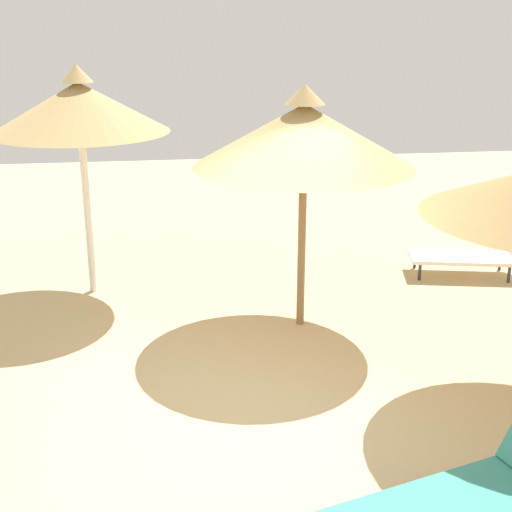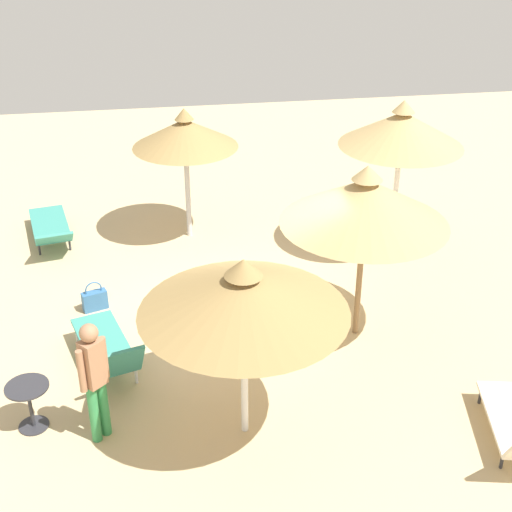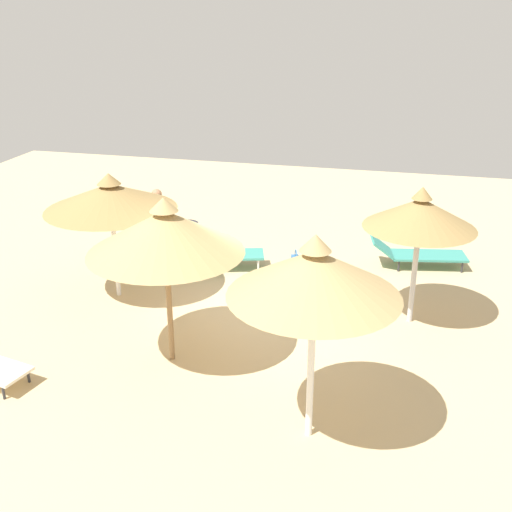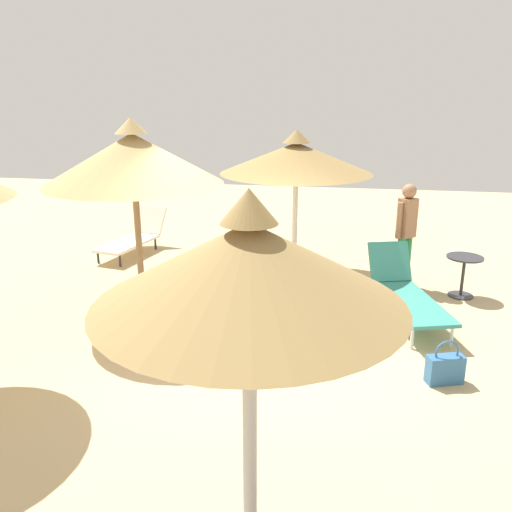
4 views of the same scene
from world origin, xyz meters
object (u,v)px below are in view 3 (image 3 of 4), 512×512
Objects in this scene: parasol_umbrella_edge at (314,274)px; lounge_chair_far_left at (216,252)px; side_table_round at (187,231)px; parasol_umbrella_near_right at (165,232)px; handbag at (296,264)px; parasol_umbrella_center at (420,213)px; lounge_chair_front at (417,253)px; person_standing_near_left at (158,221)px; parasol_umbrella_back at (110,197)px.

parasol_umbrella_edge is 1.45× the size of lounge_chair_far_left.
side_table_round is at bearing 136.33° from lounge_chair_far_left.
parasol_umbrella_near_right is 5.40× the size of handbag.
parasol_umbrella_edge is 4.01m from parasol_umbrella_center.
lounge_chair_front is at bearing 2.27° from side_table_round.
parasol_umbrella_near_right is 1.63× the size of person_standing_near_left.
parasol_umbrella_near_right is 5.37m from side_table_round.
parasol_umbrella_near_right reaches higher than person_standing_near_left.
parasol_umbrella_back is (-1.97, 2.07, -0.18)m from parasol_umbrella_near_right.
parasol_umbrella_near_right is 4.30m from lounge_chair_far_left.
handbag is at bearing 31.80° from parasol_umbrella_back.
parasol_umbrella_center is (3.87, 2.35, -0.14)m from parasol_umbrella_near_right.
parasol_umbrella_edge is at bearing -50.83° from person_standing_near_left.
parasol_umbrella_center is 3.91× the size of side_table_round.
lounge_chair_front is at bearing 77.91° from parasol_umbrella_edge.
lounge_chair_far_left is 0.92× the size of lounge_chair_front.
side_table_round is at bearing 106.83° from parasol_umbrella_near_right.
person_standing_near_left is at bearing -169.00° from lounge_chair_front.
person_standing_near_left reaches higher than lounge_chair_far_left.
parasol_umbrella_center is 4.87m from lounge_chair_far_left.
parasol_umbrella_back reaches higher than lounge_chair_front.
lounge_chair_far_left is at bearing -170.96° from handbag.
person_standing_near_left reaches higher than side_table_round.
parasol_umbrella_center is 4.99× the size of handbag.
side_table_round is at bearing -177.73° from lounge_chair_front.
person_standing_near_left is at bearing 129.17° from parasol_umbrella_edge.
parasol_umbrella_near_right is 2.95m from parasol_umbrella_edge.
lounge_chair_far_left reaches higher than lounge_chair_front.
side_table_round is at bearing 122.76° from parasol_umbrella_edge.
parasol_umbrella_edge reaches higher than parasol_umbrella_back.
parasol_umbrella_center is at bearing 31.21° from parasol_umbrella_near_right.
lounge_chair_far_left is at bearing 48.97° from parasol_umbrella_back.
parasol_umbrella_center reaches higher than handbag.
lounge_chair_front is at bearing 19.54° from handbag.
parasol_umbrella_near_right is 0.95× the size of parasol_umbrella_edge.
parasol_umbrella_back is 2.90m from lounge_chair_far_left.
lounge_chair_far_left is (-4.30, 1.50, -1.72)m from parasol_umbrella_center.
parasol_umbrella_near_right is 1.10× the size of parasol_umbrella_back.
lounge_chair_front is at bearing 11.00° from person_standing_near_left.
parasol_umbrella_near_right is at bearing -108.10° from handbag.
parasol_umbrella_edge is 7.72m from side_table_round.
parasol_umbrella_center is 3.26m from lounge_chair_front.
parasol_umbrella_center reaches higher than lounge_chair_front.
parasol_umbrella_center reaches higher than parasol_umbrella_back.
handbag is at bearing 71.90° from parasol_umbrella_near_right.
parasol_umbrella_center is 1.18× the size of lounge_chair_front.
person_standing_near_left is 2.60× the size of side_table_round.
person_standing_near_left is (-1.38, 0.09, 0.58)m from lounge_chair_far_left.
parasol_umbrella_near_right is 6.71m from lounge_chair_front.
parasol_umbrella_near_right is 1.08× the size of parasol_umbrella_center.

